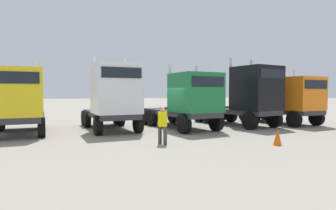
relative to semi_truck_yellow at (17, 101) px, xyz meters
The scene contains 8 objects.
ground 9.01m from the semi_truck_yellow, ahead, with size 200.00×200.00×0.00m, color gray.
semi_truck_yellow is the anchor object (origin of this frame).
semi_truck_white 4.92m from the semi_truck_yellow, ahead, with size 3.12×6.26×4.38m.
semi_truck_green 9.29m from the semi_truck_yellow, ahead, with size 3.55×6.72×3.95m.
semi_truck_black 13.64m from the semi_truck_yellow, ahead, with size 3.78×6.68×4.49m.
semi_truck_orange 17.13m from the semi_truck_yellow, ahead, with size 3.31×6.17×3.87m.
visitor_in_hivis 7.92m from the semi_truck_yellow, 36.49° to the right, with size 0.56×0.56×1.62m.
traffic_cone_near 12.72m from the semi_truck_yellow, 30.67° to the right, with size 0.36×0.36×0.72m, color #F2590C.
Camera 1 is at (-6.14, -15.46, 2.23)m, focal length 30.52 mm.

